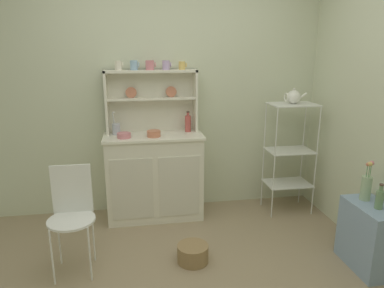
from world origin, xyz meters
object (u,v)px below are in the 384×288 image
object	(u,v)px
cup_cream_0	(119,65)
bowl_mixing_large	(124,135)
oil_bottle	(380,199)
jam_bottle	(188,123)
utensil_jar	(116,129)
hutch_shelf_unit	(151,96)
side_shelf_blue	(370,237)
hutch_cabinet	(155,175)
bakers_rack	(290,146)
floor_basket	(193,253)
flower_vase	(366,186)
porcelain_teapot	(294,97)
wire_chair	(72,209)

from	to	relation	value
cup_cream_0	bowl_mixing_large	size ratio (longest dim) A/B	0.68
cup_cream_0	oil_bottle	size ratio (longest dim) A/B	0.45
jam_bottle	utensil_jar	distance (m)	0.73
hutch_shelf_unit	side_shelf_blue	world-z (taller)	hutch_shelf_unit
hutch_shelf_unit	cup_cream_0	distance (m)	0.44
hutch_cabinet	bakers_rack	xyz separation A→B (m)	(1.42, -0.09, 0.27)
floor_basket	bakers_rack	bearing A→B (deg)	34.52
bakers_rack	flower_vase	bearing A→B (deg)	-78.20
hutch_cabinet	bakers_rack	world-z (taller)	bakers_rack
hutch_shelf_unit	porcelain_teapot	xyz separation A→B (m)	(1.42, -0.25, -0.01)
side_shelf_blue	porcelain_teapot	distance (m)	1.49
hutch_shelf_unit	porcelain_teapot	size ratio (longest dim) A/B	4.02
wire_chair	bowl_mixing_large	distance (m)	0.94
utensil_jar	flower_vase	world-z (taller)	utensil_jar
utensil_jar	porcelain_teapot	distance (m)	1.81
flower_vase	jam_bottle	bearing A→B (deg)	137.28
hutch_cabinet	floor_basket	bearing A→B (deg)	-74.52
flower_vase	bowl_mixing_large	bearing A→B (deg)	152.25
cup_cream_0	utensil_jar	world-z (taller)	cup_cream_0
cup_cream_0	flower_vase	distance (m)	2.45
hutch_cabinet	flower_vase	bearing A→B (deg)	-33.58
bakers_rack	wire_chair	world-z (taller)	bakers_rack
cup_cream_0	porcelain_teapot	bearing A→B (deg)	-7.08
bakers_rack	porcelain_teapot	size ratio (longest dim) A/B	5.14
hutch_cabinet	porcelain_teapot	bearing A→B (deg)	-3.71
bakers_rack	floor_basket	world-z (taller)	bakers_rack
bakers_rack	cup_cream_0	world-z (taller)	cup_cream_0
hutch_shelf_unit	utensil_jar	distance (m)	0.49
cup_cream_0	floor_basket	bearing A→B (deg)	-61.32
utensil_jar	hutch_cabinet	bearing A→B (deg)	-12.01
bakers_rack	utensil_jar	size ratio (longest dim) A/B	5.03
flower_vase	cup_cream_0	bearing A→B (deg)	148.16
bakers_rack	flower_vase	xyz separation A→B (m)	(0.21, -0.99, -0.07)
floor_basket	porcelain_teapot	world-z (taller)	porcelain_teapot
cup_cream_0	utensil_jar	distance (m)	0.62
bowl_mixing_large	flower_vase	size ratio (longest dim) A/B	0.40
bakers_rack	floor_basket	xyz separation A→B (m)	(-1.17, -0.81, -0.65)
hutch_shelf_unit	floor_basket	xyz separation A→B (m)	(0.25, -1.06, -1.18)
hutch_shelf_unit	cup_cream_0	bearing A→B (deg)	-172.67
hutch_shelf_unit	flower_vase	world-z (taller)	hutch_shelf_unit
side_shelf_blue	utensil_jar	bearing A→B (deg)	147.32
wire_chair	oil_bottle	xyz separation A→B (m)	(2.32, -0.42, 0.10)
jam_bottle	floor_basket	bearing A→B (deg)	-96.66
utensil_jar	porcelain_teapot	world-z (taller)	porcelain_teapot
floor_basket	bowl_mixing_large	size ratio (longest dim) A/B	1.95
hutch_shelf_unit	hutch_cabinet	bearing A→B (deg)	-90.00
hutch_cabinet	oil_bottle	bearing A→B (deg)	-37.48
floor_basket	oil_bottle	bearing A→B (deg)	-14.23
wire_chair	flower_vase	world-z (taller)	flower_vase
hutch_cabinet	wire_chair	world-z (taller)	hutch_cabinet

